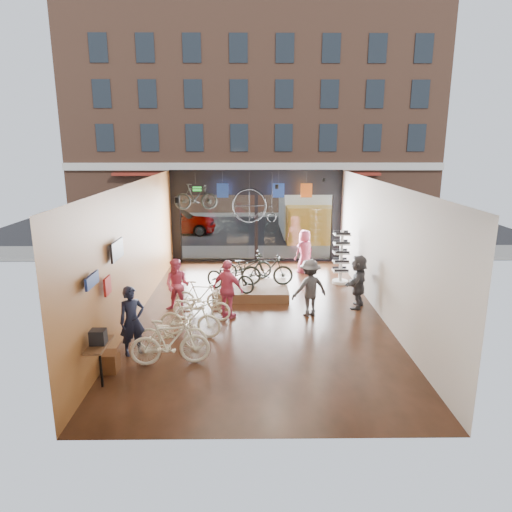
{
  "coord_description": "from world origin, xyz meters",
  "views": [
    {
      "loc": [
        -0.22,
        -12.72,
        4.86
      ],
      "look_at": [
        -0.06,
        1.4,
        1.35
      ],
      "focal_mm": 32.0,
      "sensor_mm": 36.0,
      "label": 1
    }
  ],
  "objects_px": {
    "floor_bike_4": "(202,305)",
    "floor_bike_5": "(201,296)",
    "customer_5": "(358,281)",
    "box_truck": "(305,211)",
    "floor_bike_1": "(170,342)",
    "customer_1": "(177,285)",
    "floor_bike_3": "(190,319)",
    "floor_bike_2": "(172,333)",
    "customer_3": "(310,288)",
    "display_bike_mid": "(267,270)",
    "display_bike_right": "(246,266)",
    "display_bike_left": "(230,277)",
    "customer_0": "(132,321)",
    "street_car": "(175,220)",
    "penny_farthing": "(256,207)",
    "sunglasses_rack": "(341,257)",
    "customer_2": "(228,289)",
    "display_platform": "(251,290)",
    "customer_4": "(304,251)",
    "hung_bike": "(196,197)"
  },
  "relations": [
    {
      "from": "street_car",
      "to": "floor_bike_3",
      "type": "relative_size",
      "value": 2.74
    },
    {
      "from": "floor_bike_3",
      "to": "customer_1",
      "type": "distance_m",
      "value": 1.98
    },
    {
      "from": "display_bike_right",
      "to": "customer_1",
      "type": "height_order",
      "value": "customer_1"
    },
    {
      "from": "box_truck",
      "to": "penny_farthing",
      "type": "distance_m",
      "value": 7.12
    },
    {
      "from": "display_bike_mid",
      "to": "floor_bike_4",
      "type": "bearing_deg",
      "value": 138.94
    },
    {
      "from": "customer_1",
      "to": "floor_bike_1",
      "type": "bearing_deg",
      "value": -70.03
    },
    {
      "from": "street_car",
      "to": "penny_farthing",
      "type": "relative_size",
      "value": 2.77
    },
    {
      "from": "customer_4",
      "to": "floor_bike_1",
      "type": "bearing_deg",
      "value": 28.53
    },
    {
      "from": "floor_bike_5",
      "to": "display_bike_left",
      "type": "height_order",
      "value": "display_bike_left"
    },
    {
      "from": "box_truck",
      "to": "floor_bike_1",
      "type": "bearing_deg",
      "value": -108.02
    },
    {
      "from": "customer_3",
      "to": "hung_bike",
      "type": "distance_m",
      "value": 6.21
    },
    {
      "from": "display_platform",
      "to": "customer_5",
      "type": "bearing_deg",
      "value": -20.29
    },
    {
      "from": "customer_2",
      "to": "customer_5",
      "type": "xyz_separation_m",
      "value": [
        3.88,
        0.81,
        -0.03
      ]
    },
    {
      "from": "floor_bike_4",
      "to": "customer_5",
      "type": "distance_m",
      "value": 4.73
    },
    {
      "from": "display_bike_right",
      "to": "customer_5",
      "type": "relative_size",
      "value": 1.11
    },
    {
      "from": "floor_bike_3",
      "to": "customer_3",
      "type": "relative_size",
      "value": 0.98
    },
    {
      "from": "floor_bike_3",
      "to": "penny_farthing",
      "type": "bearing_deg",
      "value": -5.67
    },
    {
      "from": "floor_bike_4",
      "to": "customer_5",
      "type": "bearing_deg",
      "value": -69.93
    },
    {
      "from": "display_bike_mid",
      "to": "customer_1",
      "type": "distance_m",
      "value": 3.1
    },
    {
      "from": "floor_bike_4",
      "to": "floor_bike_3",
      "type": "bearing_deg",
      "value": 179.19
    },
    {
      "from": "floor_bike_4",
      "to": "customer_0",
      "type": "xyz_separation_m",
      "value": [
        -1.39,
        -2.11,
        0.4
      ]
    },
    {
      "from": "box_truck",
      "to": "floor_bike_1",
      "type": "distance_m",
      "value": 15.05
    },
    {
      "from": "floor_bike_3",
      "to": "customer_0",
      "type": "relative_size",
      "value": 0.98
    },
    {
      "from": "display_bike_mid",
      "to": "customer_1",
      "type": "height_order",
      "value": "customer_1"
    },
    {
      "from": "display_bike_mid",
      "to": "customer_3",
      "type": "distance_m",
      "value": 2.25
    },
    {
      "from": "floor_bike_5",
      "to": "customer_0",
      "type": "xyz_separation_m",
      "value": [
        -1.28,
        -2.86,
        0.38
      ]
    },
    {
      "from": "box_truck",
      "to": "display_bike_right",
      "type": "relative_size",
      "value": 3.85
    },
    {
      "from": "floor_bike_2",
      "to": "floor_bike_4",
      "type": "relative_size",
      "value": 1.0
    },
    {
      "from": "floor_bike_1",
      "to": "customer_0",
      "type": "xyz_separation_m",
      "value": [
        -0.96,
        0.54,
        0.29
      ]
    },
    {
      "from": "street_car",
      "to": "sunglasses_rack",
      "type": "bearing_deg",
      "value": -141.37
    },
    {
      "from": "customer_1",
      "to": "floor_bike_5",
      "type": "bearing_deg",
      "value": 16.11
    },
    {
      "from": "floor_bike_5",
      "to": "display_bike_right",
      "type": "height_order",
      "value": "display_bike_right"
    },
    {
      "from": "customer_5",
      "to": "box_truck",
      "type": "bearing_deg",
      "value": -153.52
    },
    {
      "from": "customer_1",
      "to": "floor_bike_3",
      "type": "bearing_deg",
      "value": -58.07
    },
    {
      "from": "customer_1",
      "to": "display_bike_right",
      "type": "bearing_deg",
      "value": 61.84
    },
    {
      "from": "floor_bike_4",
      "to": "floor_bike_5",
      "type": "xyz_separation_m",
      "value": [
        -0.11,
        0.75,
        0.02
      ]
    },
    {
      "from": "floor_bike_5",
      "to": "customer_3",
      "type": "relative_size",
      "value": 0.91
    },
    {
      "from": "sunglasses_rack",
      "to": "floor_bike_3",
      "type": "bearing_deg",
      "value": -152.84
    },
    {
      "from": "customer_5",
      "to": "customer_1",
      "type": "bearing_deg",
      "value": -63.0
    },
    {
      "from": "display_platform",
      "to": "customer_1",
      "type": "xyz_separation_m",
      "value": [
        -2.16,
        -1.44,
        0.64
      ]
    },
    {
      "from": "floor_bike_2",
      "to": "display_bike_left",
      "type": "height_order",
      "value": "display_bike_left"
    },
    {
      "from": "display_bike_left",
      "to": "hung_bike",
      "type": "bearing_deg",
      "value": 54.75
    },
    {
      "from": "penny_farthing",
      "to": "street_car",
      "type": "bearing_deg",
      "value": 120.25
    },
    {
      "from": "customer_2",
      "to": "sunglasses_rack",
      "type": "distance_m",
      "value": 5.03
    },
    {
      "from": "customer_0",
      "to": "customer_3",
      "type": "distance_m",
      "value": 5.07
    },
    {
      "from": "display_bike_left",
      "to": "sunglasses_rack",
      "type": "xyz_separation_m",
      "value": [
        3.83,
        1.73,
        0.18
      ]
    },
    {
      "from": "customer_0",
      "to": "display_bike_left",
      "type": "bearing_deg",
      "value": 29.09
    },
    {
      "from": "display_platform",
      "to": "display_bike_right",
      "type": "relative_size",
      "value": 1.33
    },
    {
      "from": "display_bike_left",
      "to": "customer_0",
      "type": "distance_m",
      "value": 4.36
    },
    {
      "from": "floor_bike_2",
      "to": "customer_3",
      "type": "height_order",
      "value": "customer_3"
    }
  ]
}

